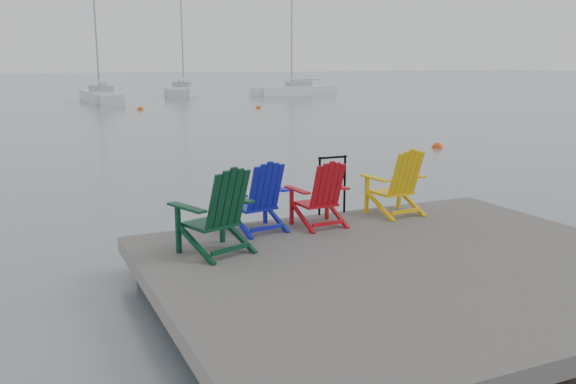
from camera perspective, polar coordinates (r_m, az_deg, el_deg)
name	(u,v)px	position (r m, az deg, el deg)	size (l,w,h in m)	color
ground	(411,301)	(7.54, 11.46, -9.96)	(400.00, 400.00, 0.00)	slate
dock	(412,273)	(7.42, 11.57, -7.46)	(6.00, 5.00, 1.40)	#2D2B28
handrail	(332,179)	(9.37, 4.17, 1.20)	(0.48, 0.04, 0.90)	black
chair_green	(218,210)	(7.41, -6.61, -1.72)	(1.02, 0.97, 1.07)	#09341E
chair_blue	(258,196)	(8.36, -2.79, -0.40)	(0.87, 0.82, 0.99)	#1017A8
chair_red	(321,194)	(8.62, 3.08, -0.15)	(0.79, 0.74, 0.95)	#B10D16
chair_yellow	(397,182)	(9.42, 10.20, 0.94)	(0.86, 0.80, 1.02)	#E7B40C
sailboat_near	(101,97)	(47.18, -17.11, 8.46)	(2.14, 7.79, 10.79)	silver
sailboat_mid	(183,92)	(55.11, -9.77, 9.23)	(4.92, 8.10, 11.00)	silver
sailboat_far	(295,91)	(55.56, 0.70, 9.42)	(7.29, 2.39, 10.06)	silver
buoy_a	(437,148)	(21.13, 13.80, 4.02)	(0.38, 0.38, 0.38)	#ED430D
buoy_c	(259,108)	(39.07, -2.77, 7.83)	(0.36, 0.36, 0.36)	#DE490D
buoy_d	(140,110)	(38.76, -13.64, 7.48)	(0.40, 0.40, 0.40)	#CC4A0C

